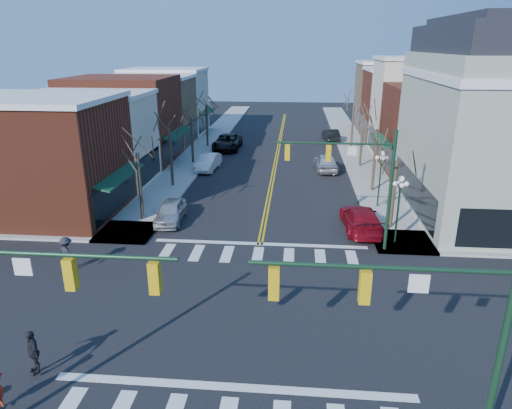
% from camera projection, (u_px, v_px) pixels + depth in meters
% --- Properties ---
extents(ground, '(160.00, 160.00, 0.00)m').
position_uv_depth(ground, '(246.00, 315.00, 20.60)').
color(ground, black).
rests_on(ground, ground).
extents(sidewalk_left, '(3.50, 70.00, 0.15)m').
position_uv_depth(sidewalk_left, '(172.00, 182.00, 40.08)').
color(sidewalk_left, '#9E9B93').
rests_on(sidewalk_left, ground).
extents(sidewalk_right, '(3.50, 70.00, 0.15)m').
position_uv_depth(sidewalk_right, '(374.00, 187.00, 38.64)').
color(sidewalk_right, '#9E9B93').
rests_on(sidewalk_right, ground).
extents(bldg_left_brick_a, '(10.00, 8.50, 8.00)m').
position_uv_depth(bldg_left_brick_a, '(42.00, 160.00, 31.58)').
color(bldg_left_brick_a, maroon).
rests_on(bldg_left_brick_a, ground).
extents(bldg_left_stucco_a, '(10.00, 7.00, 7.50)m').
position_uv_depth(bldg_left_stucco_a, '(90.00, 141.00, 38.94)').
color(bldg_left_stucco_a, beige).
rests_on(bldg_left_stucco_a, ground).
extents(bldg_left_brick_b, '(10.00, 9.00, 8.50)m').
position_uv_depth(bldg_left_brick_b, '(124.00, 120.00, 46.29)').
color(bldg_left_brick_b, maroon).
rests_on(bldg_left_brick_b, ground).
extents(bldg_left_tan, '(10.00, 7.50, 7.80)m').
position_uv_depth(bldg_left_tan, '(149.00, 112.00, 54.16)').
color(bldg_left_tan, '#8E724E').
rests_on(bldg_left_tan, ground).
extents(bldg_left_stucco_b, '(10.00, 8.00, 8.20)m').
position_uv_depth(bldg_left_stucco_b, '(166.00, 102.00, 61.37)').
color(bldg_left_stucco_b, beige).
rests_on(bldg_left_stucco_b, ground).
extents(bldg_right_brick_a, '(10.00, 8.50, 8.00)m').
position_uv_depth(bldg_right_brick_a, '(442.00, 130.00, 42.17)').
color(bldg_right_brick_a, maroon).
rests_on(bldg_right_brick_a, ground).
extents(bldg_right_stucco, '(10.00, 7.00, 10.00)m').
position_uv_depth(bldg_right_stucco, '(422.00, 108.00, 49.12)').
color(bldg_right_stucco, beige).
rests_on(bldg_right_stucco, ground).
extents(bldg_right_brick_b, '(10.00, 8.00, 8.50)m').
position_uv_depth(bldg_right_brick_b, '(406.00, 106.00, 56.41)').
color(bldg_right_brick_b, maroon).
rests_on(bldg_right_brick_b, ground).
extents(bldg_right_tan, '(10.00, 8.00, 9.00)m').
position_uv_depth(bldg_right_tan, '(394.00, 97.00, 63.84)').
color(bldg_right_tan, '#8E724E').
rests_on(bldg_right_tan, ground).
extents(traffic_mast_near_left, '(6.60, 0.28, 7.20)m').
position_uv_depth(traffic_mast_near_left, '(16.00, 308.00, 12.54)').
color(traffic_mast_near_left, '#14331E').
rests_on(traffic_mast_near_left, ground).
extents(traffic_mast_near_right, '(6.60, 0.28, 7.20)m').
position_uv_depth(traffic_mast_near_right, '(430.00, 329.00, 11.62)').
color(traffic_mast_near_right, '#14331E').
rests_on(traffic_mast_near_right, ground).
extents(traffic_mast_far_right, '(6.60, 0.28, 7.20)m').
position_uv_depth(traffic_mast_far_right, '(358.00, 174.00, 25.52)').
color(traffic_mast_far_right, '#14331E').
rests_on(traffic_mast_far_right, ground).
extents(lamppost_corner, '(0.36, 0.36, 4.33)m').
position_uv_depth(lamppost_corner, '(399.00, 198.00, 26.92)').
color(lamppost_corner, '#14331E').
rests_on(lamppost_corner, ground).
extents(lamppost_midblock, '(0.36, 0.36, 4.33)m').
position_uv_depth(lamppost_midblock, '(381.00, 170.00, 33.02)').
color(lamppost_midblock, '#14331E').
rests_on(lamppost_midblock, ground).
extents(tree_left_a, '(0.24, 0.24, 4.76)m').
position_uv_depth(tree_left_a, '(140.00, 188.00, 30.83)').
color(tree_left_a, '#382B21').
rests_on(tree_left_a, ground).
extents(tree_left_b, '(0.24, 0.24, 5.04)m').
position_uv_depth(tree_left_b, '(171.00, 158.00, 38.30)').
color(tree_left_b, '#382B21').
rests_on(tree_left_b, ground).
extents(tree_left_c, '(0.24, 0.24, 4.55)m').
position_uv_depth(tree_left_c, '(192.00, 142.00, 45.89)').
color(tree_left_c, '#382B21').
rests_on(tree_left_c, ground).
extents(tree_left_d, '(0.24, 0.24, 4.90)m').
position_uv_depth(tree_left_d, '(207.00, 126.00, 53.35)').
color(tree_left_d, '#382B21').
rests_on(tree_left_d, ground).
extents(tree_right_a, '(0.24, 0.24, 4.62)m').
position_uv_depth(tree_right_a, '(393.00, 196.00, 29.47)').
color(tree_right_a, '#382B21').
rests_on(tree_right_a, ground).
extents(tree_right_b, '(0.24, 0.24, 5.18)m').
position_uv_depth(tree_right_b, '(374.00, 161.00, 36.89)').
color(tree_right_b, '#382B21').
rests_on(tree_right_b, ground).
extents(tree_right_c, '(0.24, 0.24, 4.83)m').
position_uv_depth(tree_right_c, '(361.00, 143.00, 44.46)').
color(tree_right_c, '#382B21').
rests_on(tree_right_c, ground).
extents(tree_right_d, '(0.24, 0.24, 4.97)m').
position_uv_depth(tree_right_d, '(352.00, 128.00, 51.95)').
color(tree_right_d, '#382B21').
rests_on(tree_right_d, ground).
extents(car_left_near, '(1.98, 4.40, 1.47)m').
position_uv_depth(car_left_near, '(171.00, 212.00, 31.18)').
color(car_left_near, '#B3B3B8').
rests_on(car_left_near, ground).
extents(car_left_mid, '(2.02, 4.73, 1.51)m').
position_uv_depth(car_left_mid, '(208.00, 162.00, 44.10)').
color(car_left_mid, white).
rests_on(car_left_mid, ground).
extents(car_left_far, '(2.96, 6.22, 1.71)m').
position_uv_depth(car_left_far, '(227.00, 142.00, 52.63)').
color(car_left_far, black).
rests_on(car_left_far, ground).
extents(car_right_near, '(2.49, 5.58, 1.59)m').
position_uv_depth(car_right_near, '(361.00, 219.00, 29.77)').
color(car_right_near, maroon).
rests_on(car_right_near, ground).
extents(car_right_mid, '(2.30, 5.00, 1.66)m').
position_uv_depth(car_right_mid, '(326.00, 162.00, 43.79)').
color(car_right_mid, silver).
rests_on(car_right_mid, ground).
extents(car_right_far, '(2.12, 4.73, 1.51)m').
position_uv_depth(car_right_far, '(331.00, 135.00, 57.25)').
color(car_right_far, black).
rests_on(car_right_far, ground).
extents(pedestrian_dark_a, '(1.03, 1.02, 1.75)m').
position_uv_depth(pedestrian_dark_a, '(33.00, 352.00, 16.55)').
color(pedestrian_dark_a, black).
rests_on(pedestrian_dark_a, sidewalk_left).
extents(pedestrian_dark_b, '(1.34, 1.15, 1.80)m').
position_uv_depth(pedestrian_dark_b, '(67.00, 253.00, 24.30)').
color(pedestrian_dark_b, black).
rests_on(pedestrian_dark_b, sidewalk_left).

